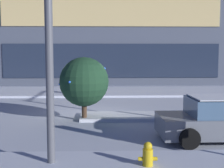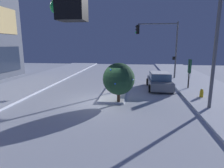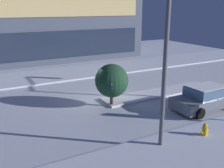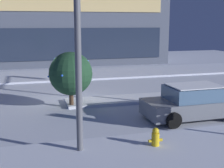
% 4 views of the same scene
% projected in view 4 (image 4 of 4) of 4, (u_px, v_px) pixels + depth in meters
% --- Properties ---
extents(ground, '(52.00, 52.00, 0.00)m').
position_uv_depth(ground, '(71.00, 102.00, 16.41)').
color(ground, silver).
extents(curb_strip_far, '(52.00, 5.20, 0.14)m').
position_uv_depth(curb_strip_far, '(56.00, 75.00, 24.34)').
color(curb_strip_far, silver).
rests_on(curb_strip_far, ground).
extents(median_strip, '(9.00, 1.80, 0.14)m').
position_uv_depth(median_strip, '(148.00, 98.00, 16.98)').
color(median_strip, silver).
rests_on(median_strip, ground).
extents(car_near, '(4.54, 2.13, 1.49)m').
position_uv_depth(car_near, '(194.00, 103.00, 13.46)').
color(car_near, slate).
rests_on(car_near, ground).
extents(fire_hydrant, '(0.48, 0.26, 0.75)m').
position_uv_depth(fire_hydrant, '(155.00, 139.00, 10.18)').
color(fire_hydrant, gold).
rests_on(fire_hydrant, ground).
extents(decorated_tree_median, '(2.17, 2.12, 2.76)m').
position_uv_depth(decorated_tree_median, '(71.00, 74.00, 15.03)').
color(decorated_tree_median, '#473323').
rests_on(decorated_tree_median, ground).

